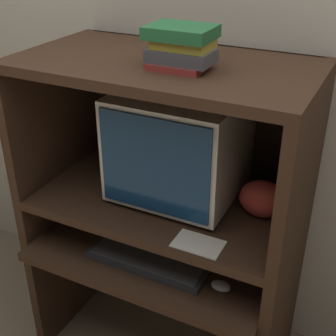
{
  "coord_description": "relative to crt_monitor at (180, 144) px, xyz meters",
  "views": [
    {
      "loc": [
        0.71,
        -1.11,
        1.78
      ],
      "look_at": [
        0.01,
        0.29,
        0.94
      ],
      "focal_mm": 50.0,
      "sensor_mm": 36.0,
      "label": 1
    }
  ],
  "objects": [
    {
      "name": "crt_monitor",
      "position": [
        0.0,
        0.0,
        0.0
      ],
      "size": [
        0.45,
        0.43,
        0.42
      ],
      "color": "beige",
      "rests_on": "desk_monitor_shelf"
    },
    {
      "name": "wall_back",
      "position": [
        -0.04,
        0.3,
        0.28
      ],
      "size": [
        6.0,
        0.06,
        2.6
      ],
      "color": "beige",
      "rests_on": "ground_plane"
    },
    {
      "name": "mouse",
      "position": [
        0.28,
        -0.23,
        -0.4
      ],
      "size": [
        0.07,
        0.05,
        0.03
      ],
      "color": "#B7B7B7",
      "rests_on": "desk_base"
    },
    {
      "name": "book_stack",
      "position": [
        0.05,
        -0.12,
        0.4
      ],
      "size": [
        0.21,
        0.16,
        0.13
      ],
      "color": "maroon",
      "rests_on": "hutch_upper"
    },
    {
      "name": "keyboard",
      "position": [
        -0.03,
        -0.23,
        -0.41
      ],
      "size": [
        0.48,
        0.14,
        0.03
      ],
      "color": "#2D2D30",
      "rests_on": "desk_base"
    },
    {
      "name": "snack_bag",
      "position": [
        0.34,
        -0.01,
        -0.15
      ],
      "size": [
        0.17,
        0.13,
        0.14
      ],
      "color": "#BC382D",
      "rests_on": "desk_monitor_shelf"
    },
    {
      "name": "desk_monitor_shelf",
      "position": [
        -0.04,
        -0.05,
        -0.26
      ],
      "size": [
        1.05,
        0.59,
        0.21
      ],
      "color": "#382316",
      "rests_on": "desk_base"
    },
    {
      "name": "paper_card",
      "position": [
        0.2,
        -0.28,
        -0.21
      ],
      "size": [
        0.17,
        0.11,
        0.0
      ],
      "color": "beige",
      "rests_on": "desk_monitor_shelf"
    },
    {
      "name": "hutch_upper",
      "position": [
        -0.04,
        -0.02,
        0.16
      ],
      "size": [
        1.05,
        0.59,
        0.54
      ],
      "color": "#382316",
      "rests_on": "desk_monitor_shelf"
    },
    {
      "name": "desk_base",
      "position": [
        -0.04,
        -0.1,
        -0.63
      ],
      "size": [
        1.05,
        0.64,
        0.6
      ],
      "color": "#382316",
      "rests_on": "ground_plane"
    }
  ]
}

